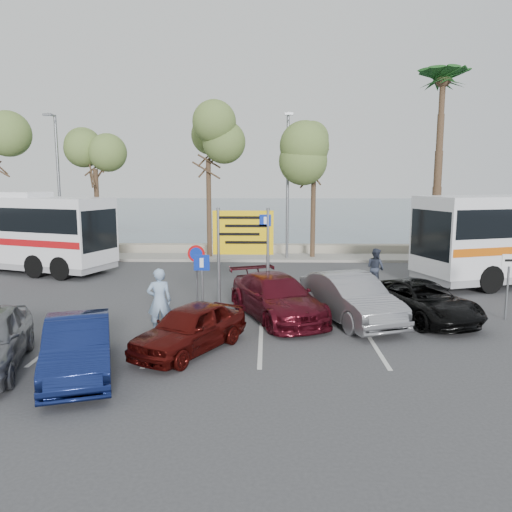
{
  "coord_description": "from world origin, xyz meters",
  "views": [
    {
      "loc": [
        1.89,
        -14.75,
        4.63
      ],
      "look_at": [
        1.47,
        3.0,
        1.88
      ],
      "focal_mm": 35.0,
      "sensor_mm": 36.0,
      "label": 1
    }
  ],
  "objects_px": {
    "street_lamp_left": "(58,179)",
    "car_maroon": "(277,297)",
    "direction_sign": "(243,240)",
    "street_lamp_right": "(288,179)",
    "pedestrian_near": "(159,301)",
    "car_red": "(190,328)",
    "suv_black": "(421,300)",
    "pedestrian_far": "(376,268)",
    "car_blue": "(78,347)",
    "car_silver_b": "(350,298)"
  },
  "relations": [
    {
      "from": "street_lamp_left",
      "to": "car_maroon",
      "type": "bearing_deg",
      "value": -44.57
    },
    {
      "from": "direction_sign",
      "to": "car_maroon",
      "type": "height_order",
      "value": "direction_sign"
    },
    {
      "from": "street_lamp_left",
      "to": "car_maroon",
      "type": "distance_m",
      "value": 17.56
    },
    {
      "from": "street_lamp_right",
      "to": "pedestrian_near",
      "type": "distance_m",
      "value": 14.86
    },
    {
      "from": "car_red",
      "to": "suv_black",
      "type": "height_order",
      "value": "car_red"
    },
    {
      "from": "pedestrian_far",
      "to": "street_lamp_right",
      "type": "bearing_deg",
      "value": -9.51
    },
    {
      "from": "car_blue",
      "to": "car_red",
      "type": "relative_size",
      "value": 1.1
    },
    {
      "from": "car_red",
      "to": "car_silver_b",
      "type": "distance_m",
      "value": 5.67
    },
    {
      "from": "car_blue",
      "to": "car_red",
      "type": "xyz_separation_m",
      "value": [
        2.4,
        1.7,
        -0.04
      ]
    },
    {
      "from": "street_lamp_right",
      "to": "street_lamp_left",
      "type": "bearing_deg",
      "value": 180.0
    },
    {
      "from": "street_lamp_left",
      "to": "car_silver_b",
      "type": "xyz_separation_m",
      "value": [
        14.6,
        -12.31,
        -3.82
      ]
    },
    {
      "from": "suv_black",
      "to": "pedestrian_near",
      "type": "relative_size",
      "value": 2.28
    },
    {
      "from": "car_silver_b",
      "to": "pedestrian_far",
      "type": "height_order",
      "value": "pedestrian_far"
    },
    {
      "from": "direction_sign",
      "to": "street_lamp_left",
      "type": "bearing_deg",
      "value": 136.83
    },
    {
      "from": "car_maroon",
      "to": "direction_sign",
      "type": "bearing_deg",
      "value": 102.41
    },
    {
      "from": "direction_sign",
      "to": "suv_black",
      "type": "distance_m",
      "value": 6.49
    },
    {
      "from": "street_lamp_right",
      "to": "car_silver_b",
      "type": "distance_m",
      "value": 12.99
    },
    {
      "from": "street_lamp_right",
      "to": "direction_sign",
      "type": "xyz_separation_m",
      "value": [
        -2.0,
        -10.32,
        -2.17
      ]
    },
    {
      "from": "street_lamp_right",
      "to": "car_red",
      "type": "height_order",
      "value": "street_lamp_right"
    },
    {
      "from": "car_maroon",
      "to": "car_silver_b",
      "type": "bearing_deg",
      "value": -29.57
    },
    {
      "from": "street_lamp_left",
      "to": "car_silver_b",
      "type": "relative_size",
      "value": 1.7
    },
    {
      "from": "street_lamp_left",
      "to": "car_blue",
      "type": "height_order",
      "value": "street_lamp_left"
    },
    {
      "from": "direction_sign",
      "to": "pedestrian_far",
      "type": "distance_m",
      "value": 6.55
    },
    {
      "from": "street_lamp_right",
      "to": "suv_black",
      "type": "distance_m",
      "value": 13.27
    },
    {
      "from": "street_lamp_left",
      "to": "car_red",
      "type": "distance_m",
      "value": 18.61
    },
    {
      "from": "pedestrian_near",
      "to": "pedestrian_far",
      "type": "relative_size",
      "value": 1.17
    },
    {
      "from": "car_maroon",
      "to": "pedestrian_far",
      "type": "height_order",
      "value": "pedestrian_far"
    },
    {
      "from": "car_maroon",
      "to": "pedestrian_near",
      "type": "relative_size",
      "value": 2.48
    },
    {
      "from": "car_red",
      "to": "pedestrian_near",
      "type": "xyz_separation_m",
      "value": [
        -1.16,
        1.58,
        0.35
      ]
    },
    {
      "from": "car_blue",
      "to": "suv_black",
      "type": "relative_size",
      "value": 0.92
    },
    {
      "from": "street_lamp_left",
      "to": "car_maroon",
      "type": "height_order",
      "value": "street_lamp_left"
    },
    {
      "from": "car_red",
      "to": "pedestrian_near",
      "type": "relative_size",
      "value": 1.9
    },
    {
      "from": "car_red",
      "to": "pedestrian_far",
      "type": "distance_m",
      "value": 10.58
    },
    {
      "from": "street_lamp_right",
      "to": "car_maroon",
      "type": "distance_m",
      "value": 12.66
    },
    {
      "from": "car_blue",
      "to": "pedestrian_near",
      "type": "distance_m",
      "value": 3.51
    },
    {
      "from": "direction_sign",
      "to": "pedestrian_near",
      "type": "height_order",
      "value": "direction_sign"
    },
    {
      "from": "street_lamp_right",
      "to": "car_blue",
      "type": "distance_m",
      "value": 18.34
    },
    {
      "from": "car_silver_b",
      "to": "pedestrian_near",
      "type": "height_order",
      "value": "pedestrian_near"
    },
    {
      "from": "direction_sign",
      "to": "car_blue",
      "type": "distance_m",
      "value": 7.8
    },
    {
      "from": "car_maroon",
      "to": "suv_black",
      "type": "relative_size",
      "value": 1.09
    },
    {
      "from": "direction_sign",
      "to": "car_maroon",
      "type": "relative_size",
      "value": 0.73
    },
    {
      "from": "street_lamp_left",
      "to": "pedestrian_far",
      "type": "relative_size",
      "value": 4.7
    },
    {
      "from": "direction_sign",
      "to": "suv_black",
      "type": "bearing_deg",
      "value": -15.81
    },
    {
      "from": "car_maroon",
      "to": "car_silver_b",
      "type": "distance_m",
      "value": 2.42
    },
    {
      "from": "street_lamp_left",
      "to": "car_blue",
      "type": "xyz_separation_m",
      "value": [
        7.4,
        -17.02,
        -3.91
      ]
    },
    {
      "from": "street_lamp_left",
      "to": "pedestrian_far",
      "type": "bearing_deg",
      "value": -23.42
    },
    {
      "from": "direction_sign",
      "to": "car_silver_b",
      "type": "distance_m",
      "value": 4.43
    },
    {
      "from": "car_red",
      "to": "suv_black",
      "type": "relative_size",
      "value": 0.84
    },
    {
      "from": "car_maroon",
      "to": "pedestrian_far",
      "type": "relative_size",
      "value": 2.9
    },
    {
      "from": "car_red",
      "to": "suv_black",
      "type": "xyz_separation_m",
      "value": [
        7.2,
        3.3,
        -0.02
      ]
    }
  ]
}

